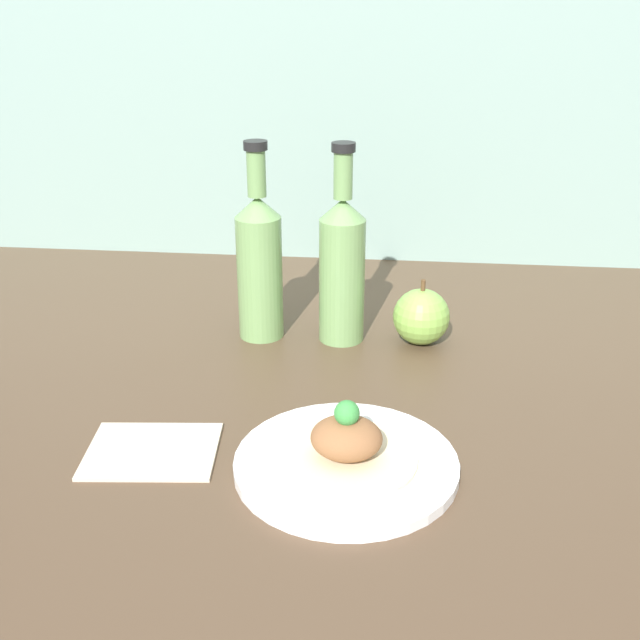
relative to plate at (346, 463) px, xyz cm
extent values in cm
cube|color=brown|center=(-2.48, 16.27, -2.77)|extent=(180.00, 110.00, 4.00)
cube|color=#84A399|center=(-2.48, 69.77, 39.23)|extent=(180.00, 3.00, 80.00)
cylinder|color=white|center=(0.00, 0.00, -0.16)|extent=(23.58, 23.58, 1.21)
torus|color=white|center=(0.00, 0.00, 0.26)|extent=(22.54, 22.54, 0.84)
cylinder|color=beige|center=(0.00, 0.00, 0.64)|extent=(14.99, 14.99, 0.40)
ellipsoid|color=brown|center=(0.00, 0.00, 3.02)|extent=(7.47, 6.35, 4.36)
sphere|color=green|center=(0.00, 0.00, 6.00)|extent=(2.65, 2.65, 2.65)
cylinder|color=#729E5B|center=(-14.75, 32.48, 8.11)|extent=(6.45, 6.45, 17.75)
cone|color=#729E5B|center=(-14.75, 32.48, 18.43)|extent=(6.45, 6.45, 2.90)
cylinder|color=#729E5B|center=(-14.75, 32.48, 23.02)|extent=(2.58, 2.58, 6.27)
cylinder|color=black|center=(-14.75, 32.48, 26.76)|extent=(3.22, 3.22, 1.20)
cylinder|color=#729E5B|center=(-3.08, 32.48, 8.11)|extent=(6.45, 6.45, 17.75)
cone|color=#729E5B|center=(-3.08, 32.48, 18.43)|extent=(6.45, 6.45, 2.90)
cylinder|color=#729E5B|center=(-3.08, 32.48, 23.02)|extent=(2.58, 2.58, 6.27)
cylinder|color=black|center=(-3.08, 32.48, 26.76)|extent=(3.22, 3.22, 1.20)
sphere|color=#84B74C|center=(8.27, 32.24, 3.24)|extent=(8.02, 8.02, 8.02)
cylinder|color=brown|center=(8.27, 32.24, 7.89)|extent=(0.64, 0.64, 1.81)
cube|color=beige|center=(-21.22, 0.87, -0.37)|extent=(15.03, 12.26, 0.80)
camera|label=1|loc=(4.17, -65.75, 44.94)|focal=42.00mm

